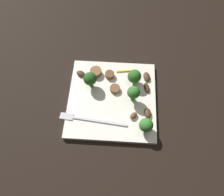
% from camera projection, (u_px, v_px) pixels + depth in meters
% --- Properties ---
extents(ground_plane, '(1.40, 1.40, 0.00)m').
position_uv_depth(ground_plane, '(112.00, 100.00, 0.61)').
color(ground_plane, black).
extents(plate, '(0.24, 0.24, 0.01)m').
position_uv_depth(plate, '(112.00, 99.00, 0.60)').
color(plate, white).
rests_on(plate, ground_plane).
extents(fork, '(0.18, 0.03, 0.00)m').
position_uv_depth(fork, '(88.00, 120.00, 0.56)').
color(fork, silver).
rests_on(fork, plate).
extents(broccoli_floret_0, '(0.04, 0.04, 0.05)m').
position_uv_depth(broccoli_floret_0, '(134.00, 76.00, 0.59)').
color(broccoli_floret_0, '#347525').
rests_on(broccoli_floret_0, plate).
extents(broccoli_floret_1, '(0.04, 0.04, 0.05)m').
position_uv_depth(broccoli_floret_1, '(90.00, 79.00, 0.58)').
color(broccoli_floret_1, '#296420').
rests_on(broccoli_floret_1, plate).
extents(broccoli_floret_2, '(0.03, 0.03, 0.06)m').
position_uv_depth(broccoli_floret_2, '(134.00, 91.00, 0.56)').
color(broccoli_floret_2, '#408630').
rests_on(broccoli_floret_2, plate).
extents(broccoli_floret_3, '(0.04, 0.04, 0.05)m').
position_uv_depth(broccoli_floret_3, '(146.00, 125.00, 0.53)').
color(broccoli_floret_3, '#408630').
rests_on(broccoli_floret_3, plate).
extents(sausage_slice_0, '(0.04, 0.04, 0.02)m').
position_uv_depth(sausage_slice_0, '(96.00, 72.00, 0.62)').
color(sausage_slice_0, brown).
rests_on(sausage_slice_0, plate).
extents(sausage_slice_1, '(0.04, 0.04, 0.01)m').
position_uv_depth(sausage_slice_1, '(115.00, 89.00, 0.60)').
color(sausage_slice_1, brown).
rests_on(sausage_slice_1, plate).
extents(sausage_slice_2, '(0.03, 0.03, 0.01)m').
position_uv_depth(sausage_slice_2, '(110.00, 75.00, 0.62)').
color(sausage_slice_2, brown).
rests_on(sausage_slice_2, plate).
extents(mushroom_0, '(0.03, 0.03, 0.01)m').
position_uv_depth(mushroom_0, '(81.00, 74.00, 0.62)').
color(mushroom_0, '#422B19').
rests_on(mushroom_0, plate).
extents(mushroom_1, '(0.02, 0.03, 0.01)m').
position_uv_depth(mushroom_1, '(148.00, 113.00, 0.57)').
color(mushroom_1, '#4C331E').
rests_on(mushroom_1, plate).
extents(mushroom_2, '(0.03, 0.03, 0.01)m').
position_uv_depth(mushroom_2, '(134.00, 116.00, 0.56)').
color(mushroom_2, brown).
rests_on(mushroom_2, plate).
extents(mushroom_3, '(0.02, 0.03, 0.01)m').
position_uv_depth(mushroom_3, '(147.00, 77.00, 0.62)').
color(mushroom_3, '#4C331E').
rests_on(mushroom_3, plate).
extents(mushroom_4, '(0.02, 0.03, 0.01)m').
position_uv_depth(mushroom_4, '(147.00, 88.00, 0.60)').
color(mushroom_4, '#422B19').
rests_on(mushroom_4, plate).
extents(pepper_strip_0, '(0.04, 0.01, 0.00)m').
position_uv_depth(pepper_strip_0, '(124.00, 71.00, 0.63)').
color(pepper_strip_0, yellow).
rests_on(pepper_strip_0, plate).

